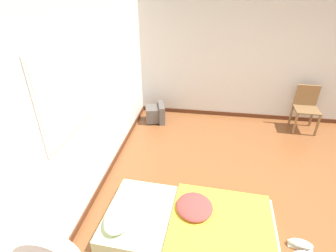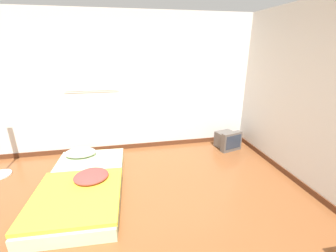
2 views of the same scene
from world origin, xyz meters
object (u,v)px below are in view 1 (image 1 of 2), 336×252
object	(u,v)px
mattress_bed	(189,223)
sneaker_pair	(302,250)
crt_tv	(156,113)
wooden_chair	(306,104)

from	to	relation	value
mattress_bed	sneaker_pair	world-z (taller)	mattress_bed
mattress_bed	crt_tv	world-z (taller)	crt_tv
crt_tv	mattress_bed	bearing A→B (deg)	-160.72
mattress_bed	crt_tv	distance (m)	2.85
wooden_chair	crt_tv	bearing A→B (deg)	93.64
crt_tv	wooden_chair	bearing A→B (deg)	-86.36
crt_tv	wooden_chair	distance (m)	3.01
mattress_bed	sneaker_pair	distance (m)	1.28
wooden_chair	sneaker_pair	bearing A→B (deg)	165.50
crt_tv	sneaker_pair	xyz separation A→B (m)	(-2.80, -2.21, -0.13)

